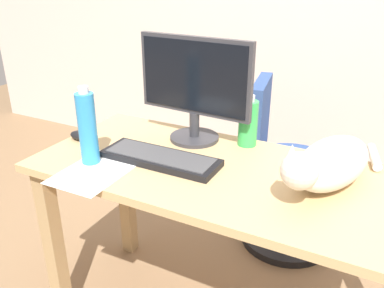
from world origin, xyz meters
name	(u,v)px	position (x,y,z in m)	size (l,w,h in m)	color
desk	(221,200)	(0.00, 0.00, 0.62)	(1.36, 0.61, 0.74)	tan
office_chair	(281,178)	(0.05, 0.70, 0.38)	(0.49, 0.48, 0.89)	black
monitor	(194,86)	(-0.21, 0.19, 0.97)	(0.48, 0.20, 0.41)	#333338
keyboard	(160,158)	(-0.23, -0.04, 0.75)	(0.44, 0.15, 0.03)	black
cat	(329,163)	(0.34, 0.05, 0.82)	(0.29, 0.59, 0.20)	silver
computer_mouse	(82,136)	(-0.62, -0.02, 0.76)	(0.11, 0.06, 0.04)	black
paper_sheet	(95,171)	(-0.39, -0.22, 0.74)	(0.21, 0.30, 0.00)	white
water_bottle	(88,128)	(-0.44, -0.17, 0.87)	(0.06, 0.06, 0.28)	#2D8CD1
spray_bottle	(248,122)	(0.00, 0.24, 0.83)	(0.08, 0.08, 0.20)	green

